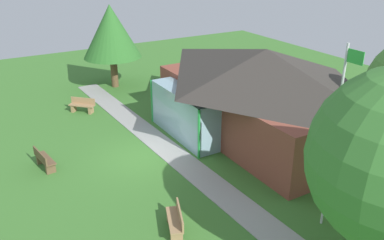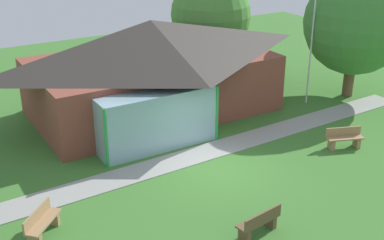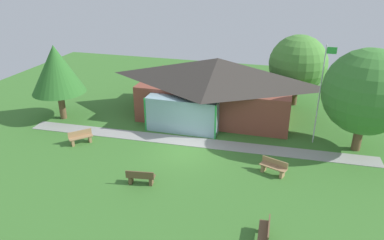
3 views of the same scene
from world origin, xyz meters
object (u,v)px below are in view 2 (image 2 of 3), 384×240
bench_mid_right (344,138)px  tree_east_hedge (356,23)px  flagpole (313,34)px  pavilion (152,66)px  bench_front_center (259,223)px  tree_behind_pavilion_right (211,15)px  bench_mid_left (42,223)px

bench_mid_right → tree_east_hedge: (4.76, 4.29, 3.39)m
flagpole → pavilion: bearing=158.1°
bench_front_center → tree_east_hedge: 13.90m
flagpole → tree_east_hedge: (2.52, -0.30, 0.30)m
bench_mid_right → tree_behind_pavilion_right: (0.83, 11.34, 3.00)m
pavilion → tree_behind_pavilion_right: size_ratio=2.09×
bench_mid_left → tree_east_hedge: size_ratio=0.22×
flagpole → tree_east_hedge: flagpole is taller
bench_front_center → tree_behind_pavilion_right: 16.38m
bench_front_center → tree_east_hedge: size_ratio=0.24×
bench_front_center → tree_behind_pavilion_right: bearing=54.2°
tree_behind_pavilion_right → bench_front_center: bearing=-117.6°
bench_mid_right → tree_east_hedge: tree_east_hedge is taller
bench_mid_right → bench_front_center: size_ratio=1.01×
flagpole → bench_front_center: size_ratio=4.13×
bench_mid_right → tree_east_hedge: bearing=-117.0°
flagpole → bench_mid_right: (-2.24, -4.59, -3.09)m
pavilion → bench_front_center: pavilion is taller
bench_mid_left → pavilion: bearing=178.7°
bench_mid_left → tree_east_hedge: tree_east_hedge is taller
pavilion → bench_mid_right: bearing=-56.7°
pavilion → flagpole: bearing=-21.9°
flagpole → bench_front_center: bearing=-139.7°
bench_mid_right → tree_east_hedge: 7.25m
flagpole → bench_front_center: flagpole is taller
tree_east_hedge → bench_mid_left: bearing=-167.1°
tree_east_hedge → pavilion: bearing=161.8°
bench_mid_left → bench_front_center: bearing=103.9°
flagpole → bench_mid_left: size_ratio=4.64×
flagpole → bench_front_center: 12.04m
pavilion → bench_front_center: size_ratio=7.70×
bench_mid_left → tree_behind_pavilion_right: size_ratio=0.24×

